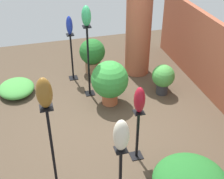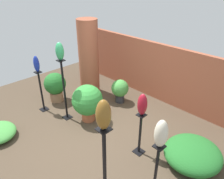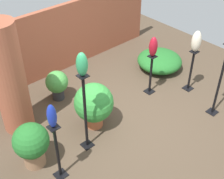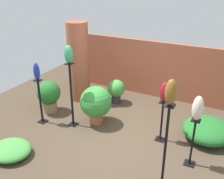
{
  "view_description": "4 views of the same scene",
  "coord_description": "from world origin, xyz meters",
  "views": [
    {
      "loc": [
        4.54,
        -1.14,
        3.77
      ],
      "look_at": [
        0.13,
        0.08,
        0.8
      ],
      "focal_mm": 50.0,
      "sensor_mm": 36.0,
      "label": 1
    },
    {
      "loc": [
        3.03,
        -2.49,
        3.25
      ],
      "look_at": [
        0.08,
        0.4,
        1.05
      ],
      "focal_mm": 35.0,
      "sensor_mm": 36.0,
      "label": 2
    },
    {
      "loc": [
        -3.34,
        -3.36,
        4.25
      ],
      "look_at": [
        -0.28,
        0.06,
        0.81
      ],
      "focal_mm": 50.0,
      "sensor_mm": 36.0,
      "label": 3
    },
    {
      "loc": [
        2.26,
        -4.48,
        3.37
      ],
      "look_at": [
        -0.19,
        0.3,
        0.94
      ],
      "focal_mm": 42.0,
      "sensor_mm": 36.0,
      "label": 4
    }
  ],
  "objects": [
    {
      "name": "art_vase_jade",
      "position": [
        -1.03,
        -0.1,
        1.75
      ],
      "size": [
        0.19,
        0.18,
        0.4
      ],
      "primitive_type": "ellipsoid",
      "color": "#2D9356",
      "rests_on": "pedestal_jade"
    },
    {
      "name": "brick_pillar",
      "position": [
        -1.69,
        1.2,
        1.1
      ],
      "size": [
        0.58,
        0.58,
        2.19
      ],
      "primitive_type": "cylinder",
      "color": "#9E5138",
      "rests_on": "ground"
    },
    {
      "name": "potted_plant_front_left",
      "position": [
        -0.59,
        0.23,
        0.54
      ],
      "size": [
        0.75,
        0.75,
        0.94
      ],
      "color": "#B25B38",
      "rests_on": "ground"
    },
    {
      "name": "pedestal_ivory",
      "position": [
        1.76,
        -0.26,
        0.44
      ],
      "size": [
        0.2,
        0.2,
        0.97
      ],
      "color": "black",
      "rests_on": "ground"
    },
    {
      "name": "pedestal_cobalt",
      "position": [
        -1.78,
        -0.34,
        0.5
      ],
      "size": [
        0.2,
        0.2,
        1.1
      ],
      "color": "black",
      "rests_on": "ground"
    },
    {
      "name": "potted_plant_mid_left",
      "position": [
        -1.95,
        0.17,
        0.48
      ],
      "size": [
        0.61,
        0.61,
        0.84
      ],
      "color": "#936B4C",
      "rests_on": "ground"
    },
    {
      "name": "pedestal_bronze",
      "position": [
        1.47,
        -1.1,
        0.74
      ],
      "size": [
        0.2,
        0.2,
        1.6
      ],
      "color": "black",
      "rests_on": "ground"
    },
    {
      "name": "foliage_bed_east",
      "position": [
        1.91,
        0.75,
        0.22
      ],
      "size": [
        1.07,
        1.1,
        0.44
      ],
      "primitive_type": "ellipsoid",
      "color": "#236B28",
      "rests_on": "ground"
    },
    {
      "name": "ground_plane",
      "position": [
        0.0,
        0.0,
        0.0
      ],
      "size": [
        8.0,
        8.0,
        0.0
      ],
      "primitive_type": "plane",
      "color": "#4C3D2D"
    },
    {
      "name": "pedestal_ruby",
      "position": [
        1.02,
        0.25,
        0.42
      ],
      "size": [
        0.2,
        0.2,
        0.93
      ],
      "color": "black",
      "rests_on": "ground"
    },
    {
      "name": "art_vase_cobalt",
      "position": [
        -1.78,
        -0.34,
        1.31
      ],
      "size": [
        0.14,
        0.14,
        0.41
      ],
      "primitive_type": "ellipsoid",
      "color": "#192D9E",
      "rests_on": "pedestal_cobalt"
    },
    {
      "name": "pedestal_jade",
      "position": [
        -1.03,
        -0.1,
        0.72
      ],
      "size": [
        0.2,
        0.2,
        1.55
      ],
      "color": "black",
      "rests_on": "ground"
    },
    {
      "name": "potted_plant_mid_right",
      "position": [
        -0.64,
        1.41,
        0.4
      ],
      "size": [
        0.48,
        0.48,
        0.67
      ],
      "color": "#2D2D33",
      "rests_on": "ground"
    },
    {
      "name": "art_vase_ruby",
      "position": [
        1.02,
        0.25,
        1.14
      ],
      "size": [
        0.19,
        0.17,
        0.44
      ],
      "primitive_type": "ellipsoid",
      "color": "maroon",
      "rests_on": "pedestal_ruby"
    },
    {
      "name": "art_vase_ivory",
      "position": [
        1.76,
        -0.26,
        1.21
      ],
      "size": [
        0.2,
        0.2,
        0.47
      ],
      "primitive_type": "ellipsoid",
      "color": "beige",
      "rests_on": "pedestal_ivory"
    },
    {
      "name": "brick_wall_back",
      "position": [
        0.0,
        2.36,
        0.81
      ],
      "size": [
        5.6,
        0.12,
        1.62
      ],
      "primitive_type": "cube",
      "color": "#9E5138",
      "rests_on": "ground"
    }
  ]
}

